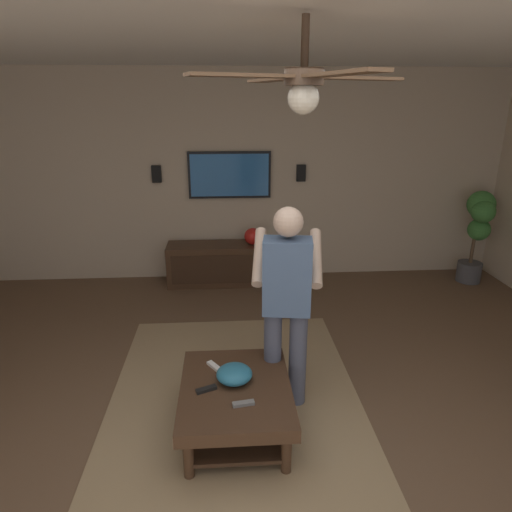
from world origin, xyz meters
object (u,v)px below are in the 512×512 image
Objects in this scene: person_standing at (287,297)px; wall_speaker_left at (301,173)px; potted_plant_tall at (478,226)px; tv at (230,175)px; coffee_table at (236,398)px; ceiling_fan at (304,83)px; remote_white at (214,366)px; bowl at (234,374)px; media_console at (231,263)px; wall_speaker_right at (157,174)px; vase_round at (253,236)px; remote_grey at (243,404)px; remote_black at (206,389)px.

wall_speaker_left is (2.86, -0.56, 0.51)m from person_standing.
potted_plant_tall is 2.46m from wall_speaker_left.
tv is at bearing 90.79° from wall_speaker_left.
ceiling_fan is (-0.40, -0.36, 2.14)m from coffee_table.
remote_white is at bearing 38.72° from ceiling_fan.
bowl is at bearing 129.52° from potted_plant_tall.
ceiling_fan is (-3.59, -0.34, 1.01)m from tv.
media_console is 7.73× the size of wall_speaker_right.
wall_speaker_left reaches higher than media_console.
tv is at bearing 5.47° from ceiling_fan.
person_standing is 10.93× the size of remote_white.
potted_plant_tall is 5.66× the size of wall_speaker_left.
coffee_table is 0.85× the size of ceiling_fan.
vase_round is at bearing 84.69° from media_console.
person_standing reaches higher than bowl.
ceiling_fan reaches higher than person_standing.
coffee_table is 0.61× the size of person_standing.
remote_grey is 0.68× the size of wall_speaker_left.
media_console reaches higher than coffee_table.
vase_round reaches higher than remote_white.
potted_plant_tall is at bearing -88.01° from remote_white.
person_standing is 7.45× the size of wall_speaker_left.
tv reaches higher than remote_grey.
ceiling_fan is (-0.36, -0.57, 2.02)m from remote_black.
tv is 0.66× the size of person_standing.
tv is 0.95m from wall_speaker_left.
bowl is at bearing -0.46° from media_console.
media_console is at bearing 0.00° from tv.
remote_black is 0.13× the size of ceiling_fan.
bowl is at bearing -163.53° from wall_speaker_right.
remote_white is (0.19, 0.15, -0.05)m from bowl.
vase_round is at bearing 87.29° from potted_plant_tall.
bowl reaches higher than remote_black.
media_console is at bearing 84.69° from vase_round.
vase_round is 0.19× the size of ceiling_fan.
person_standing is at bearing 130.13° from potted_plant_tall.
media_console is at bearing 16.54° from person_standing.
coffee_table is 0.26m from remote_grey.
bowl is 3.43m from wall_speaker_right.
bowl is (-0.29, 0.41, -0.47)m from person_standing.
wall_speaker_right is (0.25, 0.95, 1.17)m from media_console.
remote_white is at bearing 38.92° from bowl.
ceiling_fan reaches higher than bowl.
bowl is 0.29m from remote_grey.
coffee_table is at bearing 163.18° from wall_speaker_left.
remote_white is 3.23m from wall_speaker_right.
bowl is 1.77× the size of remote_grey.
remote_grey is (-0.22, -0.05, 0.12)m from coffee_table.
tv is at bearing 81.28° from remote_grey.
potted_plant_tall reaches higher than bowl.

